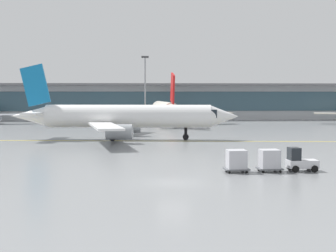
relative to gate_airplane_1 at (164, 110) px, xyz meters
name	(u,v)px	position (x,y,z in m)	size (l,w,h in m)	color
ground_plane	(173,183)	(-2.68, -73.04, -3.33)	(400.00, 400.00, 0.00)	gray
taxiway_centreline_stripe	(128,141)	(-7.12, -39.13, -3.33)	(110.00, 0.36, 0.01)	yellow
terminal_concourse	(151,101)	(-2.68, 21.73, 1.59)	(191.20, 11.00, 9.60)	#B2B7BC
gate_airplane_1	(164,110)	(0.00, 0.00, 0.00)	(31.12, 33.56, 11.11)	silver
taxiing_regional_jet	(125,117)	(-7.56, -37.09, 0.06)	(34.17, 31.63, 11.31)	white
baggage_tug	(300,161)	(8.76, -68.01, -2.44)	(2.65, 1.71, 2.10)	silver
cargo_dolly_lead	(270,160)	(6.05, -68.12, -2.28)	(2.16, 1.68, 1.94)	#595B60
cargo_dolly_trailing	(236,160)	(3.11, -68.23, -2.28)	(2.16, 1.68, 1.94)	#595B60
apron_light_mast_1	(145,86)	(-4.28, 12.07, 5.50)	(1.80, 0.36, 16.27)	gray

